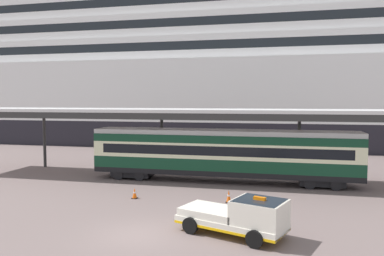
# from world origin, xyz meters

# --- Properties ---
(ground_plane) EXTENTS (400.00, 400.00, 0.00)m
(ground_plane) POSITION_xyz_m (0.00, 0.00, 0.00)
(ground_plane) COLOR #6C5C5A
(cruise_ship) EXTENTS (162.61, 31.03, 35.54)m
(cruise_ship) POSITION_xyz_m (-19.81, 46.54, 12.56)
(cruise_ship) COLOR black
(cruise_ship) RESTS_ON ground
(platform_canopy) EXTENTS (47.20, 5.60, 5.71)m
(platform_canopy) POSITION_xyz_m (2.26, 13.06, 5.49)
(platform_canopy) COLOR silver
(platform_canopy) RESTS_ON ground
(train_carriage) EXTENTS (20.57, 2.81, 4.11)m
(train_carriage) POSITION_xyz_m (2.26, 12.67, 2.30)
(train_carriage) COLOR black
(train_carriage) RESTS_ON ground
(service_truck) EXTENTS (5.58, 3.67, 2.02)m
(service_truck) POSITION_xyz_m (4.87, 0.94, 0.99)
(service_truck) COLOR silver
(service_truck) RESTS_ON ground
(traffic_cone_near) EXTENTS (0.36, 0.36, 0.70)m
(traffic_cone_near) POSITION_xyz_m (-2.59, 6.33, 0.34)
(traffic_cone_near) COLOR black
(traffic_cone_near) RESTS_ON ground
(traffic_cone_mid) EXTENTS (0.36, 0.36, 0.79)m
(traffic_cone_mid) POSITION_xyz_m (3.54, 6.74, 0.39)
(traffic_cone_mid) COLOR black
(traffic_cone_mid) RESTS_ON ground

